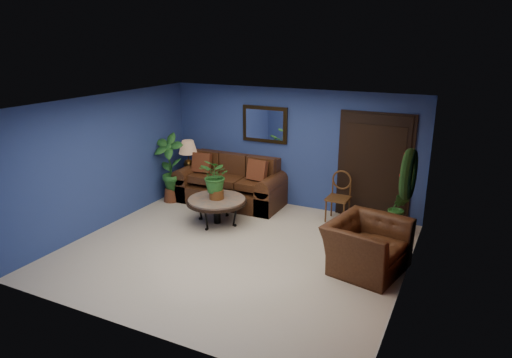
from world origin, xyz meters
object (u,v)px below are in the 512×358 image
at_px(table_lamp, 188,152).
at_px(sofa, 231,187).
at_px(end_table, 189,177).
at_px(side_chair, 339,193).
at_px(coffee_table, 217,201).
at_px(armchair, 367,246).

bearing_deg(table_lamp, sofa, 2.03).
distance_m(end_table, side_chair, 3.49).
height_order(end_table, table_lamp, table_lamp).
relative_size(end_table, side_chair, 0.63).
distance_m(sofa, end_table, 1.08).
bearing_deg(side_chair, coffee_table, -148.60).
bearing_deg(sofa, end_table, -177.97).
bearing_deg(side_chair, armchair, -60.71).
bearing_deg(armchair, coffee_table, 91.43).
relative_size(coffee_table, armchair, 0.97).
bearing_deg(sofa, armchair, -27.63).
distance_m(sofa, coffee_table, 1.23).
distance_m(table_lamp, side_chair, 3.52).
bearing_deg(coffee_table, armchair, -10.92).
xyz_separation_m(coffee_table, end_table, (-1.41, 1.14, -0.01)).
distance_m(coffee_table, armchair, 3.10).
distance_m(side_chair, armchair, 2.05).
bearing_deg(end_table, sofa, 2.03).
relative_size(coffee_table, table_lamp, 1.69).
xyz_separation_m(sofa, end_table, (-1.08, -0.04, 0.09)).
height_order(sofa, table_lamp, table_lamp).
bearing_deg(armchair, table_lamp, 81.13).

